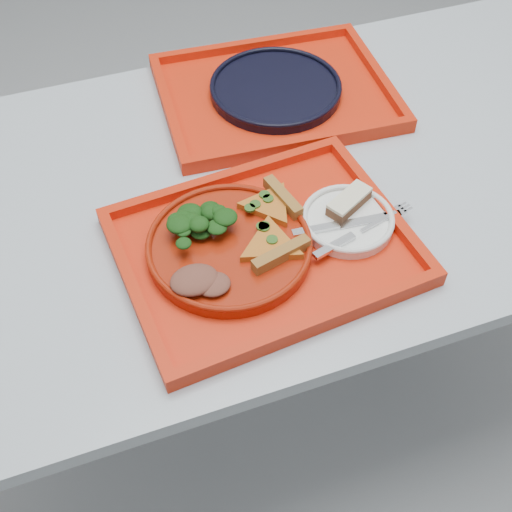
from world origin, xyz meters
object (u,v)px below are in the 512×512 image
(tray_far, at_px, (275,96))
(dessert_bar, at_px, (349,201))
(dinner_plate, at_px, (229,248))
(navy_plate, at_px, (276,90))
(tray_main, at_px, (264,250))

(tray_far, relative_size, dessert_bar, 5.09)
(dinner_plate, height_order, navy_plate, dinner_plate)
(tray_main, xyz_separation_m, dinner_plate, (-0.05, 0.01, 0.02))
(tray_main, bearing_deg, dessert_bar, 4.53)
(tray_main, xyz_separation_m, tray_far, (0.16, 0.37, 0.00))
(tray_far, distance_m, navy_plate, 0.01)
(navy_plate, bearing_deg, tray_far, 0.00)
(navy_plate, xyz_separation_m, dessert_bar, (-0.00, -0.35, 0.02))
(tray_far, relative_size, navy_plate, 1.73)
(tray_main, bearing_deg, navy_plate, 62.04)
(dinner_plate, xyz_separation_m, dessert_bar, (0.21, 0.02, 0.02))
(tray_far, bearing_deg, dinner_plate, -116.67)
(tray_main, height_order, dinner_plate, dinner_plate)
(dinner_plate, xyz_separation_m, navy_plate, (0.22, 0.36, -0.00))
(tray_main, relative_size, tray_far, 1.00)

